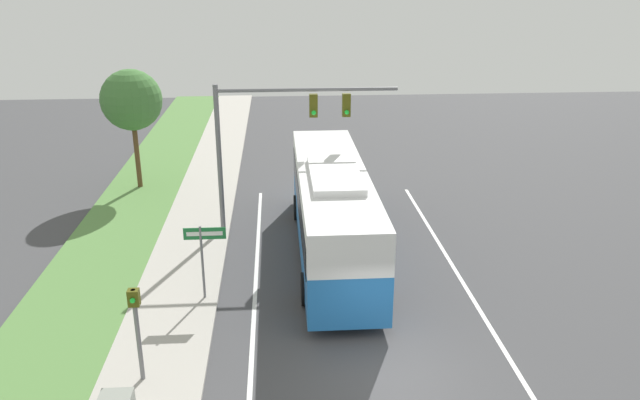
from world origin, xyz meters
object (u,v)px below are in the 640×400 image
street_sign (204,249)px  pedestrian_signal (136,320)px  signal_gantry (275,127)px  bus (332,206)px

street_sign → pedestrian_signal: bearing=-106.3°
pedestrian_signal → street_sign: bearing=73.7°
signal_gantry → street_sign: 6.71m
signal_gantry → street_sign: bearing=-112.4°
pedestrian_signal → bus: bearing=52.9°
bus → street_sign: bus is taller
street_sign → bus: bearing=36.1°
signal_gantry → pedestrian_signal: bearing=-109.8°
bus → pedestrian_signal: bearing=-127.1°
bus → signal_gantry: signal_gantry is taller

